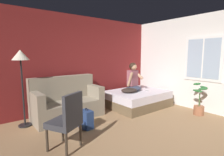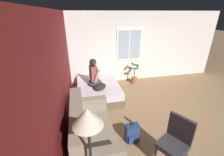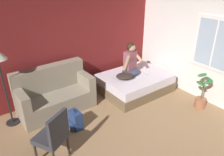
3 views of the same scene
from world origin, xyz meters
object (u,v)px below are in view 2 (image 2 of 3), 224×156
Objects in this scene: cell_phone at (101,80)px; person_seated at (94,75)px; bed at (98,90)px; side_chair at (175,140)px; couch at (90,134)px; backpack at (132,133)px; throw_pillow at (100,86)px; potted_plant at (134,76)px; floor_lamp at (88,128)px.

person_seated is at bearing 124.73° from cell_phone.
person_seated is (-0.08, 0.11, 0.60)m from bed.
cell_phone is at bearing -39.54° from person_seated.
couch is at bearing 66.88° from side_chair.
side_chair is (-2.75, -1.04, 0.30)m from bed.
side_chair reaches higher than backpack.
throw_pillow reaches higher than cell_phone.
cell_phone reaches higher than backpack.
couch reaches higher than potted_plant.
floor_lamp reaches higher than backpack.
potted_plant reaches higher than backpack.
backpack is 3.01m from potted_plant.
floor_lamp reaches higher than throw_pillow.
potted_plant is at bearing -27.96° from floor_lamp.
bed is at bearing 13.11° from backpack.
throw_pillow is at bearing -10.23° from floor_lamp.
backpack is 2.36m from cell_phone.
side_chair is 2.59m from throw_pillow.
couch is 11.92× the size of cell_phone.
couch is at bearing 92.51° from backpack.
backpack is 0.27× the size of floor_lamp.
bed is 3.36m from floor_lamp.
floor_lamp reaches higher than bed.
person_seated is at bearing -8.87° from couch.
side_chair is 1.12× the size of person_seated.
side_chair is 3.52m from potted_plant.
side_chair is 1.15× the size of potted_plant.
throw_pillow reaches higher than backpack.
throw_pillow is at bearing 151.93° from cell_phone.
cell_phone reaches higher than bed.
person_seated is at bearing 124.70° from bed.
potted_plant is (1.10, -1.54, -0.25)m from throw_pillow.
floor_lamp is (-3.03, 0.36, 0.59)m from person_seated.
cell_phone is at bearing -13.86° from couch.
throw_pillow is at bearing -177.20° from bed.
couch is at bearing 145.04° from potted_plant.
person_seated is 1.82× the size of throw_pillow.
person_seated is (2.04, -0.32, 0.44)m from couch.
throw_pillow is (1.75, -0.45, 0.16)m from couch.
backpack is 1.87m from floor_lamp.
throw_pillow is (-0.36, -0.02, 0.31)m from bed.
potted_plant is at bearing -64.83° from bed.
person_seated is (2.67, 1.16, 0.30)m from side_chair.
floor_lamp reaches higher than person_seated.
couch is 1.81m from throw_pillow.
couch is at bearing 165.61° from throw_pillow.
throw_pillow is at bearing -155.29° from person_seated.
potted_plant is (3.48, -0.52, -0.23)m from side_chair.
floor_lamp reaches higher than potted_plant.
potted_plant is at bearing -34.96° from couch.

